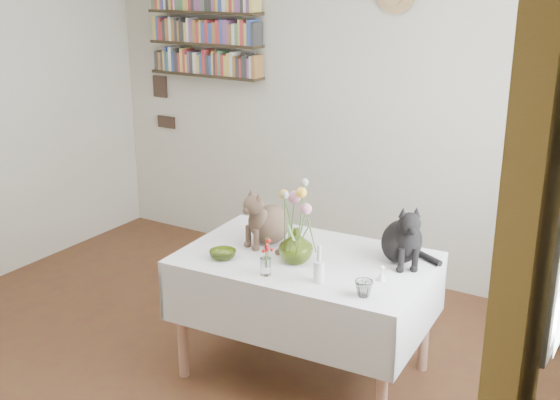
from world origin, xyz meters
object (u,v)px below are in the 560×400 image
Objects in this scene: dining_table at (305,287)px; tabby_cat at (270,214)px; flower_vase at (296,245)px; bookshelf_unit at (205,17)px; black_cat at (402,230)px.

tabby_cat reaches higher than dining_table.
dining_table is 4.11× the size of tabby_cat.
flower_vase is 0.19× the size of bookshelf_unit.
bookshelf_unit is (-1.70, 1.41, 1.30)m from dining_table.
black_cat is 0.35× the size of bookshelf_unit.
black_cat reaches higher than tabby_cat.
black_cat is at bearing 32.93° from flower_vase.
tabby_cat is 0.75m from black_cat.
black_cat is (0.74, 0.14, 0.01)m from tabby_cat.
flower_vase is 2.48m from bookshelf_unit.
tabby_cat is at bearing -42.79° from bookshelf_unit.
tabby_cat is 0.34× the size of bookshelf_unit.
bookshelf_unit reaches higher than dining_table.
bookshelf_unit is at bearing 138.62° from flower_vase.
tabby_cat is (-0.28, 0.09, 0.34)m from dining_table.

